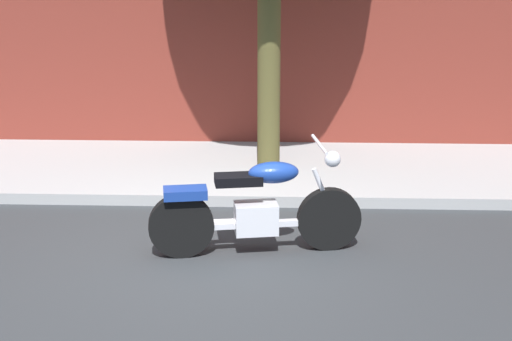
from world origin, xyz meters
name	(u,v)px	position (x,y,z in m)	size (l,w,h in m)	color
ground_plane	(198,261)	(0.00, 0.00, 0.00)	(60.00, 60.00, 0.00)	#303335
sidewalk	(221,171)	(0.00, 2.88, 0.07)	(20.16, 2.52, 0.14)	#A3A3A3
motorcycle	(256,209)	(0.58, 0.25, 0.48)	(2.20, 0.73, 1.17)	black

